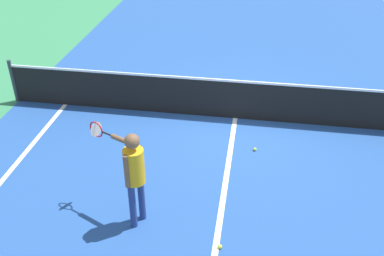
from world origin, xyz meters
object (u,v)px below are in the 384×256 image
at_px(player_near, 133,169).
at_px(tennis_ball_mid_court, 220,247).
at_px(net, 236,99).
at_px(tennis_ball_near_net, 255,149).

distance_m(player_near, tennis_ball_mid_court, 1.79).
relative_size(net, player_near, 6.31).
bearing_deg(tennis_ball_mid_court, player_near, 164.84).
bearing_deg(net, tennis_ball_mid_court, -89.06).
height_order(player_near, tennis_ball_mid_court, player_near).
relative_size(player_near, tennis_ball_near_net, 25.91).
relative_size(tennis_ball_near_net, tennis_ball_mid_court, 1.00).
distance_m(net, tennis_ball_mid_court, 4.00).
relative_size(net, tennis_ball_near_net, 163.34).
height_order(net, tennis_ball_near_net, net).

